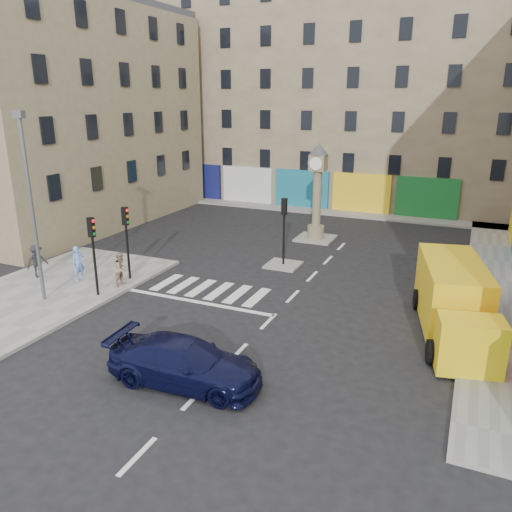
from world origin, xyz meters
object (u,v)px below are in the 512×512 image
Objects in this scene: navy_sedan at (185,362)px; yellow_van at (454,301)px; pedestrian_dark at (37,261)px; traffic_light_left_far at (126,231)px; lamp_post at (31,199)px; pedestrian_tan at (121,269)px; traffic_light_island at (284,221)px; pedestrian_blue at (78,263)px; clock_pillar at (317,186)px; traffic_light_left_near at (93,244)px.

yellow_van is (7.72, 7.55, 0.58)m from navy_sedan.
pedestrian_dark is (-12.02, 5.34, 0.26)m from navy_sedan.
traffic_light_left_far is 2.17× the size of pedestrian_dark.
lamp_post is 5.25m from pedestrian_tan.
traffic_light_island reaches higher than pedestrian_dark.
lamp_post is at bearing -157.62° from pedestrian_blue.
traffic_light_left_far is 4.77m from lamp_post.
traffic_light_left_far is 0.49× the size of yellow_van.
lamp_post reaches higher than pedestrian_dark.
clock_pillar is at bearing -23.71° from pedestrian_tan.
pedestrian_blue is at bearing -123.89° from clock_pillar.
pedestrian_blue is (-2.16, -1.20, -1.59)m from traffic_light_left_far.
pedestrian_blue reaches higher than pedestrian_dark.
pedestrian_blue is at bearing -142.04° from traffic_light_island.
pedestrian_blue is at bearing 55.78° from navy_sedan.
pedestrian_blue is (-0.26, 2.60, -3.76)m from lamp_post.
traffic_light_left_near and traffic_light_left_far have the same top height.
traffic_light_island is 0.45× the size of lamp_post.
pedestrian_tan is at bearing 53.67° from lamp_post.
lamp_post is at bearing 67.82° from navy_sedan.
pedestrian_blue is at bearing 95.77° from lamp_post.
traffic_light_left_far reaches higher than pedestrian_blue.
yellow_van is at bearing -82.17° from pedestrian_tan.
traffic_light_island is 2.17× the size of pedestrian_dark.
lamp_post reaches higher than pedestrian_blue.
yellow_van is at bearing -50.38° from clock_pillar.
yellow_van is (15.32, 0.51, -1.30)m from traffic_light_left_far.
lamp_post reaches higher than pedestrian_tan.
traffic_light_island reaches higher than yellow_van.
navy_sedan is (1.30, -18.44, -2.80)m from clock_pillar.
lamp_post is 4.72× the size of pedestrian_blue.
traffic_light_left_near is 2.10× the size of pedestrian_blue.
traffic_light_island is 12.52m from lamp_post.
navy_sedan is 11.38m from pedestrian_blue.
yellow_van is (17.22, 4.31, -3.47)m from lamp_post.
pedestrian_tan is (-15.08, -1.40, -0.35)m from yellow_van.
yellow_van is 15.15m from pedestrian_tan.
lamp_post reaches higher than navy_sedan.
traffic_light_left_near is 0.49× the size of yellow_van.
pedestrian_blue is (-17.48, -1.71, -0.29)m from yellow_van.
traffic_light_left_near reaches higher than navy_sedan.
clock_pillar is at bearing -17.28° from pedestrian_blue.
navy_sedan is at bearing -42.82° from traffic_light_left_far.
traffic_light_left_near is at bearing -114.55° from clock_pillar.
traffic_light_left_far is 10.53m from navy_sedan.
traffic_light_left_near is 0.61× the size of clock_pillar.
traffic_light_island is 12.96m from pedestrian_dark.
pedestrian_blue is at bearing 151.03° from traffic_light_left_near.
navy_sedan is at bearing -147.67° from yellow_van.
traffic_light_island is (6.30, 7.80, -0.03)m from traffic_light_left_near.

